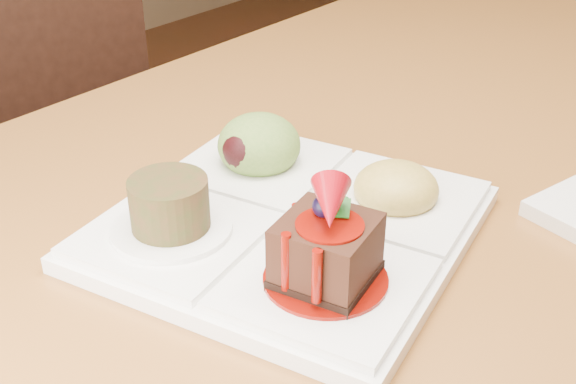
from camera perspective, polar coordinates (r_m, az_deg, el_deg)
The scene contains 2 objects.
chair_left at distance 0.98m, azimuth -20.47°, elevation 0.02°, with size 0.57×0.57×1.02m.
sampler_plate at distance 0.51m, azimuth -0.02°, elevation -1.36°, with size 0.27×0.27×0.09m.
Camera 1 is at (0.10, -0.73, 1.03)m, focal length 45.00 mm.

